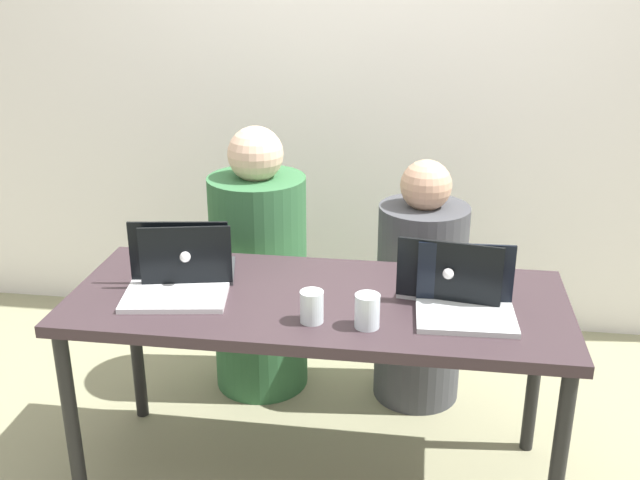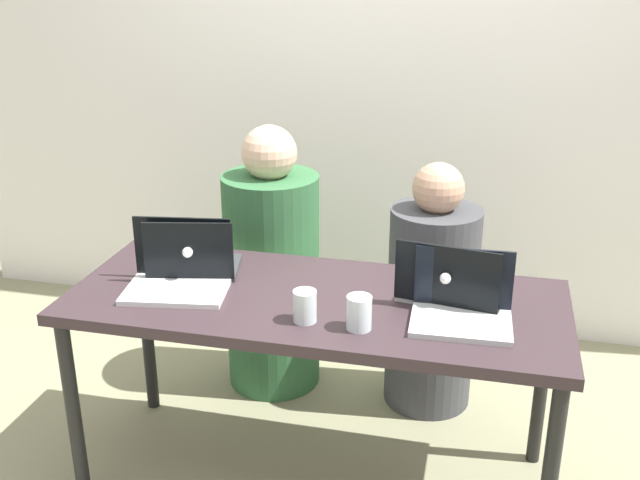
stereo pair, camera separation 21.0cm
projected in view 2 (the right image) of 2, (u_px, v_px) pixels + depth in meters
ground_plane at (316, 476)px, 2.79m from camera, size 12.00×12.00×0.00m
back_wall at (383, 64)px, 3.55m from camera, size 4.50×0.10×2.65m
desk at (315, 315)px, 2.55m from camera, size 1.68×0.68×0.74m
person_on_left at (272, 274)px, 3.25m from camera, size 0.49×0.49×1.17m
person_on_right at (432, 300)px, 3.11m from camera, size 0.40×0.40×1.06m
laptop_back_right at (450, 288)px, 2.48m from camera, size 0.37×0.28×0.22m
laptop_front_right at (462, 307)px, 2.35m from camera, size 0.32×0.26×0.22m
laptop_front_left at (179, 275)px, 2.57m from camera, size 0.38×0.29×0.23m
laptop_back_left at (193, 262)px, 2.68m from camera, size 0.36×0.30×0.22m
water_glass_right at (359, 315)px, 2.30m from camera, size 0.08×0.08×0.11m
water_glass_center at (305, 308)px, 2.34m from camera, size 0.08×0.08×0.10m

